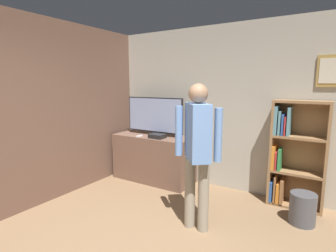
{
  "coord_description": "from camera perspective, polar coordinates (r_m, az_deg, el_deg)",
  "views": [
    {
      "loc": [
        1.38,
        -1.29,
        1.75
      ],
      "look_at": [
        -0.61,
        1.89,
        1.15
      ],
      "focal_mm": 28.0,
      "sensor_mm": 36.0,
      "label": 1
    }
  ],
  "objects": [
    {
      "name": "game_console",
      "position": [
        4.51,
        -2.34,
        -2.21
      ],
      "size": [
        0.26,
        0.2,
        0.07
      ],
      "color": "black",
      "rests_on": "tv_ledge"
    },
    {
      "name": "wall_back",
      "position": [
        4.42,
        13.71,
        3.67
      ],
      "size": [
        6.26,
        0.09,
        2.7
      ],
      "color": "#B2AD9E",
      "rests_on": "ground_plane"
    },
    {
      "name": "television",
      "position": [
        4.72,
        -2.92,
        2.24
      ],
      "size": [
        1.14,
        0.22,
        0.68
      ],
      "color": "black",
      "rests_on": "tv_ledge"
    },
    {
      "name": "wall_side_brick",
      "position": [
        4.48,
        -20.48,
        3.4
      ],
      "size": [
        0.06,
        4.46,
        2.7
      ],
      "color": "brown",
      "rests_on": "ground_plane"
    },
    {
      "name": "waste_bin",
      "position": [
        3.85,
        27.24,
        -15.7
      ],
      "size": [
        0.32,
        0.32,
        0.4
      ],
      "color": "#4C4C51",
      "rests_on": "ground_plane"
    },
    {
      "name": "remote_loose",
      "position": [
        4.66,
        -6.27,
        -2.19
      ],
      "size": [
        0.05,
        0.14,
        0.02
      ],
      "color": "white",
      "rests_on": "tv_ledge"
    },
    {
      "name": "bookshelf",
      "position": [
        4.14,
        25.41,
        -5.78
      ],
      "size": [
        0.73,
        0.28,
        1.53
      ],
      "color": "#997047",
      "rests_on": "ground_plane"
    },
    {
      "name": "person",
      "position": [
        3.09,
        6.42,
        -4.04
      ],
      "size": [
        0.59,
        0.49,
        1.76
      ],
      "rotation": [
        0.0,
        0.0,
        -0.89
      ],
      "color": "gray",
      "rests_on": "ground_plane"
    },
    {
      "name": "tv_ledge",
      "position": [
        4.84,
        -3.09,
        -6.9
      ],
      "size": [
        1.46,
        0.62,
        0.83
      ],
      "color": "brown",
      "rests_on": "ground_plane"
    }
  ]
}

